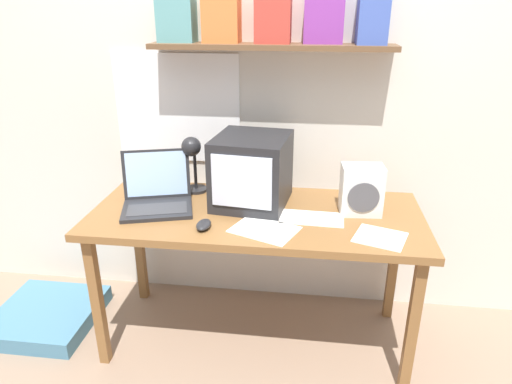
{
  "coord_description": "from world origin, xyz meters",
  "views": [
    {
      "loc": [
        0.24,
        -1.91,
        1.61
      ],
      "look_at": [
        0.0,
        0.0,
        0.82
      ],
      "focal_mm": 32.0,
      "sensor_mm": 36.0,
      "label": 1
    }
  ],
  "objects_px": {
    "laptop": "(157,193)",
    "space_heater": "(361,190)",
    "floor_cushion": "(47,316)",
    "open_notebook": "(380,237)",
    "crt_monitor": "(252,171)",
    "loose_paper_near_monitor": "(264,230)",
    "corner_desk": "(256,225)",
    "computer_mouse": "(204,225)",
    "loose_paper_near_laptop": "(312,218)",
    "juice_glass": "(357,185)",
    "desk_lamp": "(192,155)"
  },
  "relations": [
    {
      "from": "laptop",
      "to": "space_heater",
      "type": "distance_m",
      "value": 0.95
    },
    {
      "from": "open_notebook",
      "to": "corner_desk",
      "type": "bearing_deg",
      "value": 160.94
    },
    {
      "from": "computer_mouse",
      "to": "loose_paper_near_laptop",
      "type": "relative_size",
      "value": 0.37
    },
    {
      "from": "laptop",
      "to": "juice_glass",
      "type": "height_order",
      "value": "laptop"
    },
    {
      "from": "crt_monitor",
      "to": "floor_cushion",
      "type": "distance_m",
      "value": 1.4
    },
    {
      "from": "laptop",
      "to": "floor_cushion",
      "type": "bearing_deg",
      "value": 167.38
    },
    {
      "from": "open_notebook",
      "to": "floor_cushion",
      "type": "height_order",
      "value": "open_notebook"
    },
    {
      "from": "laptop",
      "to": "open_notebook",
      "type": "xyz_separation_m",
      "value": [
        1.02,
        -0.2,
        -0.06
      ]
    },
    {
      "from": "corner_desk",
      "to": "loose_paper_near_monitor",
      "type": "xyz_separation_m",
      "value": [
        0.06,
        -0.18,
        0.07
      ]
    },
    {
      "from": "laptop",
      "to": "juice_glass",
      "type": "xyz_separation_m",
      "value": [
        0.95,
        0.23,
        -0.0
      ]
    },
    {
      "from": "loose_paper_near_monitor",
      "to": "open_notebook",
      "type": "bearing_deg",
      "value": -1.11
    },
    {
      "from": "open_notebook",
      "to": "loose_paper_near_laptop",
      "type": "relative_size",
      "value": 0.85
    },
    {
      "from": "crt_monitor",
      "to": "space_heater",
      "type": "relative_size",
      "value": 1.75
    },
    {
      "from": "desk_lamp",
      "to": "loose_paper_near_monitor",
      "type": "bearing_deg",
      "value": -43.4
    },
    {
      "from": "crt_monitor",
      "to": "computer_mouse",
      "type": "distance_m",
      "value": 0.37
    },
    {
      "from": "laptop",
      "to": "computer_mouse",
      "type": "bearing_deg",
      "value": -53.12
    },
    {
      "from": "desk_lamp",
      "to": "space_heater",
      "type": "distance_m",
      "value": 0.83
    },
    {
      "from": "corner_desk",
      "to": "crt_monitor",
      "type": "bearing_deg",
      "value": 107.9
    },
    {
      "from": "open_notebook",
      "to": "crt_monitor",
      "type": "bearing_deg",
      "value": 153.26
    },
    {
      "from": "laptop",
      "to": "computer_mouse",
      "type": "relative_size",
      "value": 3.61
    },
    {
      "from": "space_heater",
      "to": "loose_paper_near_laptop",
      "type": "xyz_separation_m",
      "value": [
        -0.22,
        -0.09,
        -0.11
      ]
    },
    {
      "from": "laptop",
      "to": "loose_paper_near_laptop",
      "type": "height_order",
      "value": "laptop"
    },
    {
      "from": "corner_desk",
      "to": "laptop",
      "type": "distance_m",
      "value": 0.49
    },
    {
      "from": "loose_paper_near_monitor",
      "to": "floor_cushion",
      "type": "bearing_deg",
      "value": 173.2
    },
    {
      "from": "laptop",
      "to": "open_notebook",
      "type": "distance_m",
      "value": 1.04
    },
    {
      "from": "loose_paper_near_monitor",
      "to": "laptop",
      "type": "bearing_deg",
      "value": 160.66
    },
    {
      "from": "corner_desk",
      "to": "floor_cushion",
      "type": "xyz_separation_m",
      "value": [
        -1.14,
        -0.03,
        -0.61
      ]
    },
    {
      "from": "open_notebook",
      "to": "loose_paper_near_laptop",
      "type": "bearing_deg",
      "value": 152.36
    },
    {
      "from": "laptop",
      "to": "floor_cushion",
      "type": "distance_m",
      "value": 1.0
    },
    {
      "from": "corner_desk",
      "to": "computer_mouse",
      "type": "relative_size",
      "value": 14.35
    },
    {
      "from": "juice_glass",
      "to": "computer_mouse",
      "type": "distance_m",
      "value": 0.81
    },
    {
      "from": "corner_desk",
      "to": "desk_lamp",
      "type": "height_order",
      "value": "desk_lamp"
    },
    {
      "from": "corner_desk",
      "to": "laptop",
      "type": "bearing_deg",
      "value": 178.82
    },
    {
      "from": "crt_monitor",
      "to": "loose_paper_near_laptop",
      "type": "height_order",
      "value": "crt_monitor"
    },
    {
      "from": "laptop",
      "to": "open_notebook",
      "type": "relative_size",
      "value": 1.55
    },
    {
      "from": "loose_paper_near_laptop",
      "to": "floor_cushion",
      "type": "distance_m",
      "value": 1.56
    },
    {
      "from": "loose_paper_near_laptop",
      "to": "loose_paper_near_monitor",
      "type": "height_order",
      "value": "same"
    },
    {
      "from": "desk_lamp",
      "to": "open_notebook",
      "type": "height_order",
      "value": "desk_lamp"
    },
    {
      "from": "loose_paper_near_laptop",
      "to": "open_notebook",
      "type": "bearing_deg",
      "value": -27.64
    },
    {
      "from": "loose_paper_near_monitor",
      "to": "crt_monitor",
      "type": "bearing_deg",
      "value": 108.28
    },
    {
      "from": "corner_desk",
      "to": "open_notebook",
      "type": "height_order",
      "value": "open_notebook"
    },
    {
      "from": "corner_desk",
      "to": "crt_monitor",
      "type": "height_order",
      "value": "crt_monitor"
    },
    {
      "from": "laptop",
      "to": "space_heater",
      "type": "relative_size",
      "value": 1.69
    },
    {
      "from": "juice_glass",
      "to": "loose_paper_near_laptop",
      "type": "height_order",
      "value": "juice_glass"
    },
    {
      "from": "open_notebook",
      "to": "floor_cushion",
      "type": "xyz_separation_m",
      "value": [
        -1.68,
        0.15,
        -0.68
      ]
    },
    {
      "from": "laptop",
      "to": "loose_paper_near_laptop",
      "type": "distance_m",
      "value": 0.74
    },
    {
      "from": "corner_desk",
      "to": "floor_cushion",
      "type": "relative_size",
      "value": 2.98
    },
    {
      "from": "juice_glass",
      "to": "space_heater",
      "type": "bearing_deg",
      "value": -89.9
    },
    {
      "from": "loose_paper_near_monitor",
      "to": "desk_lamp",
      "type": "bearing_deg",
      "value": 138.5
    },
    {
      "from": "crt_monitor",
      "to": "laptop",
      "type": "bearing_deg",
      "value": -161.33
    }
  ]
}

